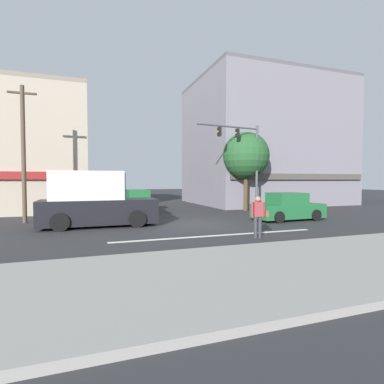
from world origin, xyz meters
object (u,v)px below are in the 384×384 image
(traffic_light_mast, at_px, (246,154))
(pedestrian_foreground_with_bag, at_px, (258,214))
(box_truck_waiting_far, at_px, (95,201))
(sedan_crossing_center, at_px, (137,202))
(sedan_crossing_leftbound, at_px, (288,208))
(utility_pole_near_left, at_px, (23,152))
(street_tree, at_px, (246,156))

(traffic_light_mast, relative_size, pedestrian_foreground_with_bag, 3.71)
(box_truck_waiting_far, bearing_deg, sedan_crossing_center, 65.04)
(traffic_light_mast, distance_m, sedan_crossing_leftbound, 5.48)
(utility_pole_near_left, distance_m, box_truck_waiting_far, 5.07)
(sedan_crossing_center, bearing_deg, street_tree, -17.57)
(utility_pole_near_left, height_order, traffic_light_mast, utility_pole_near_left)
(street_tree, distance_m, sedan_crossing_leftbound, 6.50)
(box_truck_waiting_far, distance_m, pedestrian_foreground_with_bag, 8.05)
(utility_pole_near_left, height_order, box_truck_waiting_far, utility_pole_near_left)
(traffic_light_mast, bearing_deg, sedan_crossing_center, 151.92)
(box_truck_waiting_far, height_order, sedan_crossing_center, box_truck_waiting_far)
(traffic_light_mast, relative_size, sedan_crossing_leftbound, 1.49)
(street_tree, height_order, pedestrian_foreground_with_bag, street_tree)
(utility_pole_near_left, distance_m, pedestrian_foreground_with_bag, 12.74)
(street_tree, relative_size, box_truck_waiting_far, 1.05)
(traffic_light_mast, distance_m, box_truck_waiting_far, 11.02)
(utility_pole_near_left, distance_m, sedan_crossing_leftbound, 14.94)
(traffic_light_mast, height_order, box_truck_waiting_far, traffic_light_mast)
(street_tree, distance_m, traffic_light_mast, 1.49)
(street_tree, distance_m, utility_pole_near_left, 14.60)
(sedan_crossing_leftbound, bearing_deg, box_truck_waiting_far, 173.66)
(traffic_light_mast, xyz_separation_m, sedan_crossing_center, (-7.02, 3.75, -3.46))
(street_tree, relative_size, sedan_crossing_leftbound, 1.42)
(traffic_light_mast, xyz_separation_m, box_truck_waiting_far, (-10.18, -3.05, -2.92))
(sedan_crossing_leftbound, bearing_deg, street_tree, 86.23)
(box_truck_waiting_far, height_order, sedan_crossing_leftbound, box_truck_waiting_far)
(sedan_crossing_center, relative_size, sedan_crossing_leftbound, 1.00)
(street_tree, distance_m, box_truck_waiting_far, 12.12)
(sedan_crossing_leftbound, height_order, pedestrian_foreground_with_bag, pedestrian_foreground_with_bag)
(sedan_crossing_leftbound, bearing_deg, sedan_crossing_center, 132.93)
(utility_pole_near_left, height_order, pedestrian_foreground_with_bag, utility_pole_near_left)
(utility_pole_near_left, bearing_deg, traffic_light_mast, 2.03)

